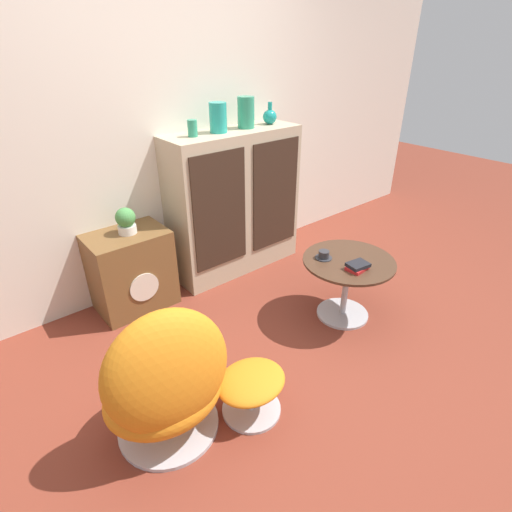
% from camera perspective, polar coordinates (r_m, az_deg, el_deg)
% --- Properties ---
extents(ground_plane, '(12.00, 12.00, 0.00)m').
position_cam_1_polar(ground_plane, '(2.67, 7.55, -15.44)').
color(ground_plane, brown).
extents(wall_back, '(6.40, 0.06, 2.60)m').
position_cam_1_polar(wall_back, '(3.23, -12.59, 18.27)').
color(wall_back, silver).
rests_on(wall_back, ground_plane).
extents(sideboard, '(1.16, 0.40, 1.21)m').
position_cam_1_polar(sideboard, '(3.45, -3.06, 7.58)').
color(sideboard, tan).
rests_on(sideboard, ground_plane).
extents(tv_console, '(0.57, 0.40, 0.62)m').
position_cam_1_polar(tv_console, '(3.15, -17.34, -2.00)').
color(tv_console, brown).
rests_on(tv_console, ground_plane).
extents(egg_chair, '(0.67, 0.62, 0.82)m').
position_cam_1_polar(egg_chair, '(2.09, -12.74, -17.35)').
color(egg_chair, '#B7B7BC').
rests_on(egg_chair, ground_plane).
extents(ottoman, '(0.39, 0.33, 0.27)m').
position_cam_1_polar(ottoman, '(2.28, -0.68, -18.09)').
color(ottoman, '#B7B7BC').
rests_on(ottoman, ground_plane).
extents(coffee_table, '(0.65, 0.65, 0.48)m').
position_cam_1_polar(coffee_table, '(2.96, 12.85, -3.00)').
color(coffee_table, '#B7B7BC').
rests_on(coffee_table, ground_plane).
extents(vase_leftmost, '(0.07, 0.07, 0.12)m').
position_cam_1_polar(vase_leftmost, '(3.07, -9.07, 17.58)').
color(vase_leftmost, '#2D8E6B').
rests_on(vase_leftmost, sideboard).
extents(vase_inner_left, '(0.13, 0.13, 0.22)m').
position_cam_1_polar(vase_inner_left, '(3.19, -5.44, 19.09)').
color(vase_inner_left, teal).
rests_on(vase_inner_left, sideboard).
extents(vase_inner_right, '(0.13, 0.13, 0.24)m').
position_cam_1_polar(vase_inner_right, '(3.34, -1.45, 19.82)').
color(vase_inner_right, '#2D8E6B').
rests_on(vase_inner_right, sideboard).
extents(vase_rightmost, '(0.12, 0.12, 0.18)m').
position_cam_1_polar(vase_rightmost, '(3.51, 1.98, 19.30)').
color(vase_rightmost, teal).
rests_on(vase_rightmost, sideboard).
extents(potted_plant, '(0.14, 0.14, 0.19)m').
position_cam_1_polar(potted_plant, '(2.99, -18.09, 4.83)').
color(potted_plant, silver).
rests_on(potted_plant, tv_console).
extents(teacup, '(0.12, 0.12, 0.06)m').
position_cam_1_polar(teacup, '(2.86, 9.65, 0.11)').
color(teacup, '#2D2D33').
rests_on(teacup, coffee_table).
extents(book_stack, '(0.16, 0.13, 0.05)m').
position_cam_1_polar(book_stack, '(2.77, 14.31, -1.44)').
color(book_stack, red).
rests_on(book_stack, coffee_table).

